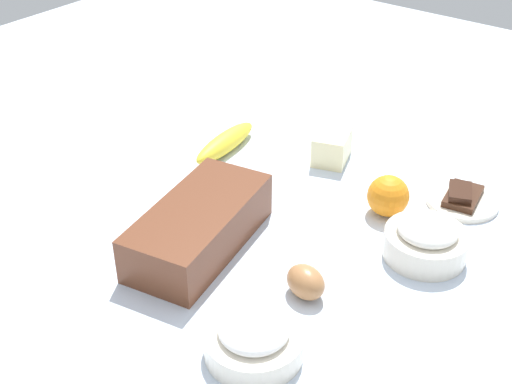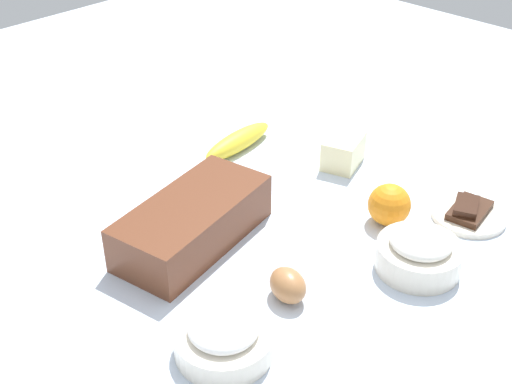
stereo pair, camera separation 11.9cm
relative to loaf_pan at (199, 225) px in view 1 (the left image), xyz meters
The scene contains 9 objects.
ground_plane 0.15m from the loaf_pan, behind, with size 2.40×2.40×0.02m, color silver.
loaf_pan is the anchor object (origin of this frame).
flour_bowl 0.37m from the loaf_pan, 123.23° to the left, with size 0.13×0.13×0.07m.
sugar_bowl 0.26m from the loaf_pan, 58.08° to the left, with size 0.14×0.14×0.06m.
banana 0.32m from the loaf_pan, 148.05° to the right, with size 0.19×0.04×0.04m, color yellow.
orange_fruit 0.34m from the loaf_pan, 143.52° to the left, with size 0.07×0.07×0.07m, color orange.
butter_block 0.38m from the loaf_pan, behind, with size 0.09×0.06×0.06m, color #F4EDB2.
egg_near_butter 0.21m from the loaf_pan, 91.60° to the left, with size 0.05×0.05×0.07m, color #AA7245.
chocolate_plate 0.49m from the loaf_pan, 142.30° to the left, with size 0.13×0.13×0.03m.
Camera 1 is at (0.79, 0.60, 0.69)m, focal length 47.21 mm.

